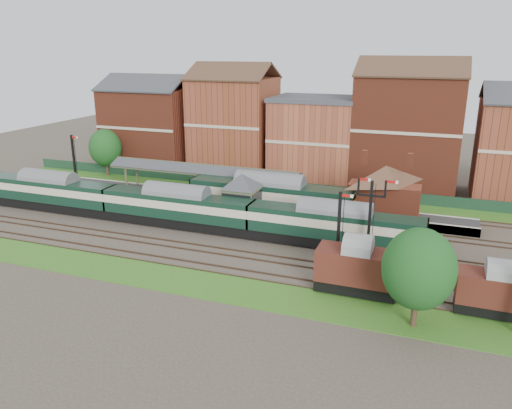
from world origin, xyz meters
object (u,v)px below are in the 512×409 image
(semaphore_bracket, at_px, (370,216))
(goods_van_a, at_px, (357,268))
(platform_railcar, at_px, (270,197))
(signal_box, at_px, (242,198))
(dmu_train, at_px, (177,207))

(semaphore_bracket, bearing_deg, goods_van_a, -90.17)
(semaphore_bracket, relative_size, platform_railcar, 0.42)
(signal_box, bearing_deg, dmu_train, -153.53)
(platform_railcar, bearing_deg, goods_van_a, -50.52)
(dmu_train, height_order, goods_van_a, dmu_train)
(goods_van_a, bearing_deg, platform_railcar, 129.48)
(platform_railcar, xyz_separation_m, goods_van_a, (12.77, -15.50, -0.38))
(semaphore_bracket, height_order, platform_railcar, semaphore_bracket)
(signal_box, relative_size, dmu_train, 0.11)
(semaphore_bracket, xyz_separation_m, platform_railcar, (-12.79, 9.00, -2.00))
(platform_railcar, height_order, goods_van_a, platform_railcar)
(signal_box, relative_size, goods_van_a, 0.91)
(signal_box, bearing_deg, goods_van_a, -39.20)
(semaphore_bracket, bearing_deg, dmu_train, 173.39)
(signal_box, distance_m, semaphore_bracket, 16.16)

